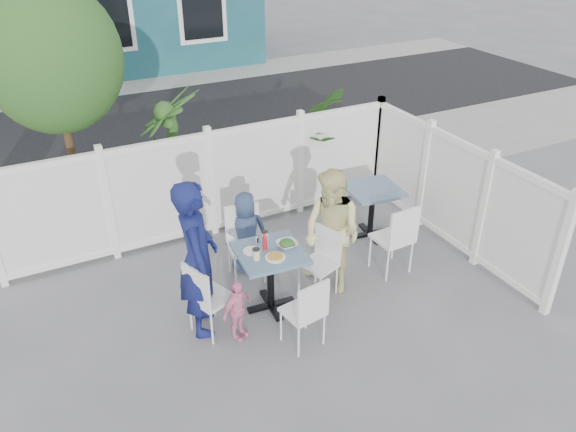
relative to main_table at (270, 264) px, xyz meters
name	(u,v)px	position (x,y,z in m)	size (l,w,h in m)	color
ground	(279,329)	(-0.09, -0.42, -0.63)	(80.00, 80.00, 0.00)	slate
near_sidewalk	(180,195)	(-0.09, 3.38, -0.62)	(24.00, 2.60, 0.01)	gray
street	(128,126)	(-0.09, 7.08, -0.63)	(24.00, 5.00, 0.01)	black
far_sidewalk	(101,89)	(-0.09, 10.18, -0.62)	(24.00, 1.60, 0.01)	gray
fence_back	(211,186)	(0.01, 1.98, 0.16)	(5.86, 0.08, 1.60)	white
fence_right	(452,194)	(2.91, 0.18, 0.15)	(0.08, 3.66, 1.60)	white
tree	(52,59)	(-1.69, 2.88, 1.96)	(1.80, 1.62, 3.59)	#382316
potted_shrub_a	(175,157)	(-0.29, 2.68, 0.40)	(1.15, 1.15, 2.05)	#2E5420
potted_shrub_b	(302,146)	(1.82, 2.58, 0.21)	(1.50, 1.30, 1.67)	#2E5420
main_table	(270,264)	(0.00, 0.00, 0.00)	(0.83, 0.83, 0.81)	#3D657B
spare_table	(372,199)	(2.04, 0.85, -0.03)	(0.82, 0.82, 0.78)	#3D657B
chair_left	(205,294)	(-0.85, -0.09, -0.08)	(0.54, 0.55, 0.95)	white
chair_right	(322,257)	(0.71, 0.00, -0.11)	(0.50, 0.51, 0.89)	white
chair_back	(245,237)	(0.01, 0.78, -0.05)	(0.52, 0.51, 0.99)	white
chair_near	(307,309)	(0.05, -0.81, -0.10)	(0.46, 0.45, 0.90)	white
chair_spare	(397,235)	(1.78, -0.10, -0.04)	(0.48, 0.47, 1.02)	white
man	(197,259)	(-0.86, 0.05, 0.31)	(0.69, 0.45, 1.89)	#121850
woman	(332,232)	(0.86, 0.03, 0.18)	(0.79, 0.62, 1.63)	#D7CA4C
boy	(246,233)	(0.07, 0.88, -0.06)	(0.56, 0.36, 1.14)	navy
toddler	(237,310)	(-0.57, -0.32, -0.25)	(0.45, 0.19, 0.77)	pink
plate_main	(275,257)	(0.00, -0.15, 0.19)	(0.24, 0.24, 0.01)	white
plate_side	(252,251)	(-0.19, 0.10, 0.19)	(0.20, 0.20, 0.01)	white
salad_bowl	(287,244)	(0.22, 0.01, 0.21)	(0.24, 0.24, 0.06)	white
coffee_cup_a	(256,254)	(-0.21, -0.07, 0.25)	(0.08, 0.08, 0.13)	beige
coffee_cup_b	(265,236)	(0.05, 0.25, 0.24)	(0.07, 0.07, 0.11)	beige
ketchup_bottle	(265,243)	(-0.03, 0.07, 0.27)	(0.05, 0.05, 0.17)	red
salt_shaker	(257,240)	(-0.06, 0.25, 0.22)	(0.03, 0.03, 0.07)	white
pepper_shaker	(257,240)	(-0.05, 0.24, 0.22)	(0.03, 0.03, 0.07)	black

